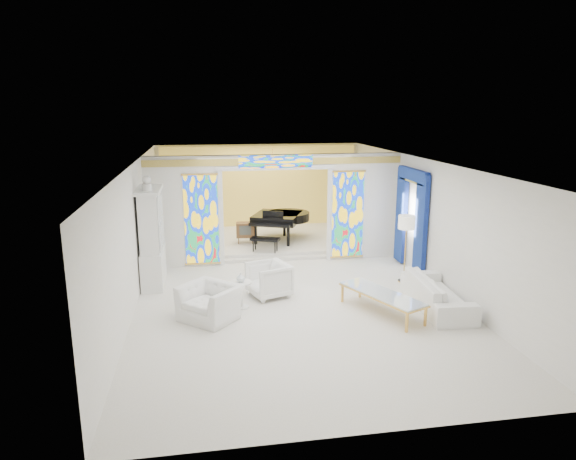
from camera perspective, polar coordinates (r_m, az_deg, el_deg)
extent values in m
plane|color=silver|center=(12.63, -0.05, -6.11)|extent=(12.00, 12.00, 0.00)
cube|color=white|center=(11.96, -0.05, 7.56)|extent=(7.00, 12.00, 0.02)
cube|color=white|center=(18.05, -3.20, 4.75)|extent=(7.00, 0.02, 3.00)
cube|color=white|center=(6.65, 8.66, -10.95)|extent=(7.00, 0.02, 3.00)
cube|color=white|center=(12.15, -16.56, -0.09)|extent=(0.02, 12.00, 3.00)
cube|color=white|center=(13.23, 15.08, 1.08)|extent=(0.02, 12.00, 3.00)
cube|color=white|center=(14.02, -11.56, 1.96)|extent=(2.00, 0.18, 3.00)
cube|color=white|center=(14.70, 8.32, 2.62)|extent=(2.00, 0.18, 3.00)
cube|color=white|center=(13.95, -1.41, 7.57)|extent=(3.00, 0.18, 0.40)
cube|color=silver|center=(13.96, -7.43, 1.23)|extent=(0.12, 0.06, 2.60)
cube|color=silver|center=(14.37, 4.61, 1.66)|extent=(0.12, 0.06, 2.60)
cube|color=silver|center=(13.87, -1.35, 6.92)|extent=(3.24, 0.06, 0.12)
cube|color=gold|center=(13.85, -1.36, 7.61)|extent=(7.00, 0.05, 0.18)
cube|color=gold|center=(13.94, -9.60, 1.14)|extent=(0.90, 0.04, 2.40)
cube|color=gold|center=(14.50, 6.65, 1.71)|extent=(0.90, 0.04, 2.40)
cube|color=gold|center=(13.84, -1.35, 7.61)|extent=(2.00, 0.04, 0.34)
cube|color=silver|center=(16.49, -2.40, -1.09)|extent=(6.80, 3.80, 0.18)
cube|color=#FADC56|center=(17.94, -3.15, 4.69)|extent=(6.70, 0.10, 2.90)
cylinder|color=gold|center=(15.97, -1.72, 7.42)|extent=(0.48, 0.48, 0.30)
cube|color=navy|center=(13.27, 14.56, 0.48)|extent=(0.12, 0.55, 2.60)
cube|color=navy|center=(14.43, 12.49, 1.63)|extent=(0.12, 0.55, 2.60)
cube|color=navy|center=(13.65, 13.75, 6.01)|extent=(0.14, 1.70, 0.30)
cube|color=gold|center=(13.67, 13.71, 5.30)|extent=(0.12, 1.50, 0.06)
cube|color=silver|center=(12.97, -14.71, -3.95)|extent=(0.50, 1.40, 0.90)
cube|color=silver|center=(12.68, -15.02, 1.02)|extent=(0.44, 1.30, 1.40)
cube|color=white|center=(12.66, -13.98, 1.06)|extent=(0.01, 1.20, 1.30)
cube|color=silver|center=(12.55, -15.22, 4.32)|extent=(0.56, 1.46, 0.08)
cylinder|color=white|center=(12.18, -15.41, 4.62)|extent=(0.22, 0.22, 0.16)
sphere|color=white|center=(12.16, -15.46, 5.37)|extent=(0.20, 0.20, 0.20)
imported|color=white|center=(10.68, -8.68, -7.97)|extent=(1.46, 1.45, 0.72)
imported|color=silver|center=(11.78, -2.15, -5.55)|extent=(1.09, 1.08, 0.79)
imported|color=white|center=(11.60, 16.27, -6.72)|extent=(1.06, 2.37, 0.67)
cylinder|color=silver|center=(11.11, -5.25, -5.83)|extent=(0.52, 0.52, 0.03)
cylinder|color=silver|center=(11.20, -5.22, -7.21)|extent=(0.09, 0.09, 0.55)
cylinder|color=silver|center=(11.30, -5.19, -8.50)|extent=(0.35, 0.35, 0.03)
imported|color=silver|center=(11.07, -5.27, -5.25)|extent=(0.25, 0.25, 0.20)
cube|color=white|center=(10.98, 10.39, -6.98)|extent=(1.39, 2.09, 0.04)
cube|color=gold|center=(10.99, 10.39, -7.09)|extent=(1.43, 2.13, 0.03)
cube|color=gold|center=(10.27, 13.07, -9.97)|extent=(0.06, 0.06, 0.42)
cube|color=gold|center=(10.64, 15.03, -9.25)|extent=(0.06, 0.06, 0.42)
cube|color=gold|center=(11.56, 6.06, -6.99)|extent=(0.06, 0.06, 0.42)
cube|color=gold|center=(11.88, 8.01, -6.47)|extent=(0.06, 0.06, 0.42)
cylinder|color=gold|center=(13.18, 12.71, -5.53)|extent=(0.33, 0.33, 0.03)
cylinder|color=gold|center=(12.96, 12.89, -2.38)|extent=(0.03, 0.03, 1.54)
cylinder|color=white|center=(12.78, 13.06, 0.85)|extent=(0.47, 0.47, 0.33)
cube|color=black|center=(15.97, -1.21, 1.36)|extent=(1.80, 1.85, 0.26)
cylinder|color=black|center=(16.21, 0.03, 1.55)|extent=(1.75, 1.75, 0.26)
cube|color=black|center=(15.19, -2.00, 0.58)|extent=(1.26, 0.75, 0.09)
cube|color=white|center=(15.11, -2.08, 0.59)|extent=(1.10, 0.54, 0.03)
cube|color=black|center=(15.44, -1.69, 1.72)|extent=(0.61, 0.28, 0.23)
cube|color=black|center=(14.74, -2.57, -1.01)|extent=(0.89, 0.62, 0.07)
cylinder|color=black|center=(15.59, -3.62, -0.53)|extent=(0.12, 0.12, 0.57)
cylinder|color=black|center=(15.33, 0.03, -0.75)|extent=(0.12, 0.12, 0.57)
cylinder|color=black|center=(16.56, -0.40, 0.33)|extent=(0.12, 0.12, 0.57)
cube|color=brown|center=(15.70, -4.77, 0.03)|extent=(0.58, 0.41, 0.44)
cube|color=#3A3F3C|center=(15.51, -4.77, -0.04)|extent=(0.35, 0.05, 0.28)
cone|color=brown|center=(15.65, -5.52, -1.23)|extent=(0.03, 0.03, 0.19)
cone|color=brown|center=(15.65, -3.97, -1.20)|extent=(0.03, 0.03, 0.19)
cone|color=brown|center=(15.90, -5.51, -0.99)|extent=(0.03, 0.03, 0.19)
cone|color=brown|center=(15.90, -3.99, -0.96)|extent=(0.03, 0.03, 0.19)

